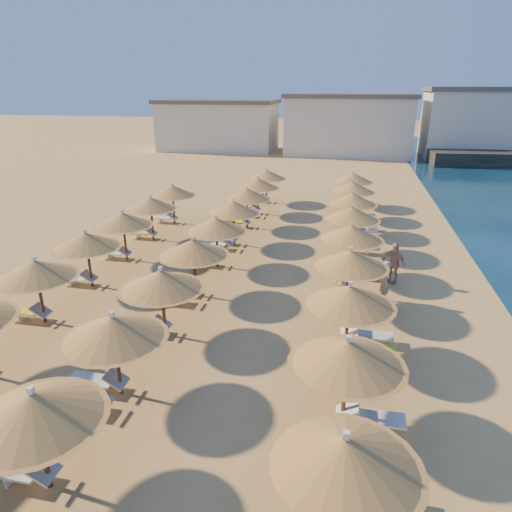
% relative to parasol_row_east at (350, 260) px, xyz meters
% --- Properties ---
extents(ground, '(220.00, 220.00, 0.00)m').
position_rel_parasol_row_east_xyz_m(ground, '(-3.85, -2.28, -2.08)').
color(ground, tan).
rests_on(ground, ground).
extents(hotel_blocks, '(49.22, 9.51, 8.10)m').
position_rel_parasol_row_east_xyz_m(hotel_blocks, '(0.21, 43.87, 1.63)').
color(hotel_blocks, silver).
rests_on(hotel_blocks, ground).
extents(parasol_row_east, '(2.95, 35.90, 2.59)m').
position_rel_parasol_row_east_xyz_m(parasol_row_east, '(0.00, 0.00, 0.00)').
color(parasol_row_east, brown).
rests_on(parasol_row_east, ground).
extents(parasol_row_west, '(2.95, 35.90, 2.59)m').
position_rel_parasol_row_east_xyz_m(parasol_row_west, '(-6.21, 0.00, 0.00)').
color(parasol_row_west, brown).
rests_on(parasol_row_west, ground).
extents(parasol_row_inland, '(2.95, 22.72, 2.59)m').
position_rel_parasol_row_east_xyz_m(parasol_row_inland, '(-10.96, -0.00, 0.00)').
color(parasol_row_inland, brown).
rests_on(parasol_row_inland, ground).
extents(loungers, '(14.10, 34.44, 0.66)m').
position_rel_parasol_row_east_xyz_m(loungers, '(-4.54, -0.05, -1.73)').
color(loungers, white).
rests_on(loungers, ground).
extents(beachgoer_b, '(0.58, 0.74, 1.52)m').
position_rel_parasol_row_east_xyz_m(beachgoer_b, '(-0.29, 0.79, -1.32)').
color(beachgoer_b, tan).
rests_on(beachgoer_b, ground).
extents(beachgoer_a, '(0.65, 0.76, 1.77)m').
position_rel_parasol_row_east_xyz_m(beachgoer_a, '(1.39, 0.98, -1.19)').
color(beachgoer_a, tan).
rests_on(beachgoer_a, ground).
extents(beachgoer_c, '(1.16, 1.01, 1.87)m').
position_rel_parasol_row_east_xyz_m(beachgoer_c, '(1.91, 3.04, -1.14)').
color(beachgoer_c, tan).
rests_on(beachgoer_c, ground).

